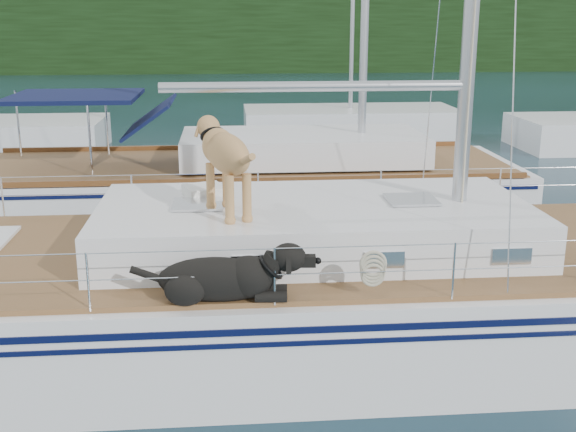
{
  "coord_description": "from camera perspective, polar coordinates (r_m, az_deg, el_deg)",
  "views": [
    {
      "loc": [
        -0.24,
        -8.4,
        4.01
      ],
      "look_at": [
        0.5,
        0.2,
        1.6
      ],
      "focal_mm": 45.0,
      "sensor_mm": 36.0,
      "label": 1
    }
  ],
  "objects": [
    {
      "name": "main_sailboat",
      "position": [
        9.03,
        -2.52,
        -6.03
      ],
      "size": [
        12.0,
        3.8,
        14.01
      ],
      "color": "white",
      "rests_on": "ground"
    },
    {
      "name": "ground",
      "position": [
        9.31,
        -3.01,
        -9.94
      ],
      "size": [
        120.0,
        120.0,
        0.0
      ],
      "primitive_type": "plane",
      "color": "black",
      "rests_on": "ground"
    },
    {
      "name": "bg_boat_center",
      "position": [
        25.02,
        4.92,
        7.36
      ],
      "size": [
        7.2,
        3.0,
        11.65
      ],
      "color": "white",
      "rests_on": "ground"
    },
    {
      "name": "neighbor_sailboat",
      "position": [
        14.67,
        -3.11,
        2.24
      ],
      "size": [
        11.0,
        3.5,
        13.3
      ],
      "color": "white",
      "rests_on": "ground"
    },
    {
      "name": "shore_bank",
      "position": [
        54.7,
        -4.77,
        11.97
      ],
      "size": [
        92.0,
        1.0,
        1.2
      ],
      "primitive_type": "cube",
      "color": "#595147",
      "rests_on": "ground"
    },
    {
      "name": "tree_line",
      "position": [
        53.41,
        -4.83,
        14.46
      ],
      "size": [
        90.0,
        3.0,
        6.0
      ],
      "primitive_type": "cube",
      "color": "black",
      "rests_on": "ground"
    }
  ]
}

